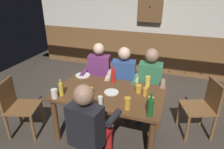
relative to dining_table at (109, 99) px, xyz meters
name	(u,v)px	position (x,y,z in m)	size (l,w,h in m)	color
ground_plane	(110,131)	(0.00, 0.06, -0.63)	(7.05, 7.05, 0.00)	#423A33
back_wall_wainscot	(144,52)	(0.00, 2.69, -0.11)	(5.88, 0.12, 1.03)	brown
dining_table	(109,99)	(0.00, 0.00, 0.00)	(1.52, 0.90, 0.74)	brown
person_0	(98,75)	(-0.44, 0.67, 0.03)	(0.56, 0.57, 1.21)	#6B2D66
person_1	(123,78)	(0.01, 0.68, 0.03)	(0.58, 0.56, 1.18)	#2D4C84
person_2	(149,81)	(0.46, 0.68, 0.05)	(0.53, 0.54, 1.21)	#33724C
person_3	(89,126)	(0.01, -0.68, 0.05)	(0.55, 0.56, 1.22)	black
chair_empty_near_right	(17,106)	(-1.31, -0.39, -0.15)	(0.55, 0.55, 0.88)	brown
chair_empty_near_left	(203,106)	(1.31, 0.50, -0.15)	(0.57, 0.57, 0.88)	brown
table_candle	(85,88)	(-0.33, -0.06, 0.15)	(0.04, 0.04, 0.08)	#F9E08C
plate_0	(111,92)	(0.04, 0.00, 0.12)	(0.20, 0.20, 0.01)	white
plate_1	(83,75)	(-0.60, 0.39, 0.12)	(0.24, 0.24, 0.01)	white
bottle_0	(113,76)	(-0.05, 0.33, 0.22)	(0.06, 0.06, 0.26)	red
bottle_1	(150,107)	(0.63, -0.36, 0.23)	(0.07, 0.07, 0.30)	#195923
bottle_2	(61,89)	(-0.58, -0.29, 0.21)	(0.06, 0.06, 0.24)	gold
pint_glass_0	(91,91)	(-0.21, -0.15, 0.17)	(0.07, 0.07, 0.12)	gold
pint_glass_1	(139,89)	(0.39, 0.14, 0.17)	(0.08, 0.08, 0.11)	gold
pint_glass_2	(54,94)	(-0.64, -0.38, 0.17)	(0.08, 0.08, 0.13)	white
pint_glass_3	(100,101)	(0.02, -0.36, 0.18)	(0.06, 0.06, 0.14)	white
pint_glass_4	(82,95)	(-0.26, -0.29, 0.17)	(0.06, 0.06, 0.12)	#4C2D19
pint_glass_5	(148,81)	(0.48, 0.37, 0.19)	(0.08, 0.08, 0.16)	#E5C64C
pint_glass_6	(127,103)	(0.35, -0.31, 0.19)	(0.08, 0.08, 0.15)	gold
pint_glass_7	(145,92)	(0.49, 0.08, 0.17)	(0.06, 0.06, 0.12)	gold
pint_glass_8	(151,101)	(0.61, -0.15, 0.18)	(0.06, 0.06, 0.13)	#E5C64C
wall_dart_cabinet	(151,6)	(0.10, 2.56, 1.03)	(0.56, 0.15, 0.70)	brown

